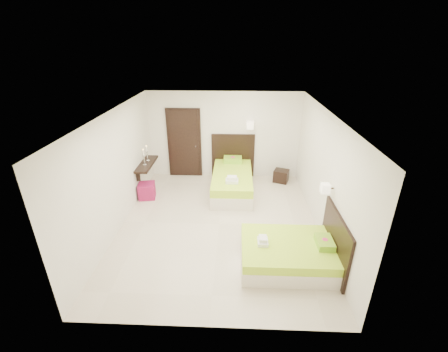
{
  "coord_description": "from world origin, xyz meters",
  "views": [
    {
      "loc": [
        0.36,
        -5.87,
        3.95
      ],
      "look_at": [
        0.1,
        0.3,
        1.1
      ],
      "focal_mm": 24.0,
      "sensor_mm": 36.0,
      "label": 1
    }
  ],
  "objects_px": {
    "bed_double": "(291,252)",
    "nightstand": "(281,176)",
    "ottoman": "(147,191)",
    "bed_single": "(232,180)"
  },
  "relations": [
    {
      "from": "bed_single",
      "to": "bed_double",
      "type": "distance_m",
      "value": 3.25
    },
    {
      "from": "bed_single",
      "to": "bed_double",
      "type": "height_order",
      "value": "bed_single"
    },
    {
      "from": "bed_single",
      "to": "nightstand",
      "type": "relative_size",
      "value": 5.21
    },
    {
      "from": "bed_double",
      "to": "nightstand",
      "type": "distance_m",
      "value": 3.65
    },
    {
      "from": "bed_single",
      "to": "nightstand",
      "type": "bearing_deg",
      "value": 22.71
    },
    {
      "from": "nightstand",
      "to": "ottoman",
      "type": "relative_size",
      "value": 0.99
    },
    {
      "from": "bed_single",
      "to": "ottoman",
      "type": "relative_size",
      "value": 5.17
    },
    {
      "from": "bed_single",
      "to": "bed_double",
      "type": "relative_size",
      "value": 1.24
    },
    {
      "from": "bed_double",
      "to": "nightstand",
      "type": "relative_size",
      "value": 4.21
    },
    {
      "from": "bed_double",
      "to": "ottoman",
      "type": "bearing_deg",
      "value": 144.43
    }
  ]
}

